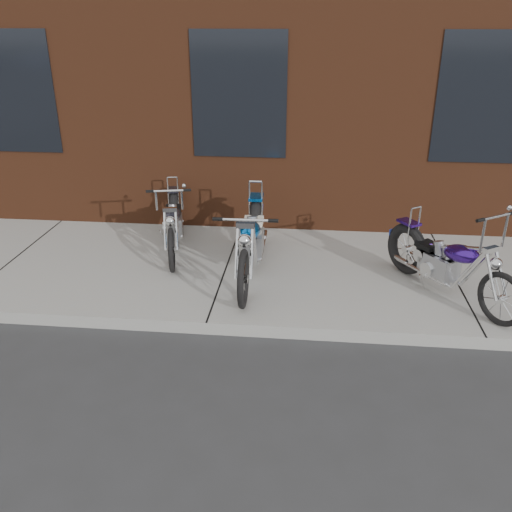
# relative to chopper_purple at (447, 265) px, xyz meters

# --- Properties ---
(ground) EXTENTS (120.00, 120.00, 0.00)m
(ground) POSITION_rel_chopper_purple_xyz_m (-2.75, -0.98, -0.53)
(ground) COLOR #303030
(ground) RESTS_ON ground
(sidewalk) EXTENTS (22.00, 3.00, 0.15)m
(sidewalk) POSITION_rel_chopper_purple_xyz_m (-2.75, 0.52, -0.46)
(sidewalk) COLOR #9B9A97
(sidewalk) RESTS_ON ground
(chopper_purple) EXTENTS (1.25, 1.84, 1.20)m
(chopper_purple) POSITION_rel_chopper_purple_xyz_m (0.00, 0.00, 0.00)
(chopper_purple) COLOR black
(chopper_purple) RESTS_ON sidewalk
(chopper_blue) EXTENTS (0.59, 2.41, 1.05)m
(chopper_blue) POSITION_rel_chopper_purple_xyz_m (-2.39, 0.36, 0.05)
(chopper_blue) COLOR black
(chopper_blue) RESTS_ON sidewalk
(chopper_third) EXTENTS (0.64, 2.05, 1.05)m
(chopper_third) POSITION_rel_chopper_purple_xyz_m (-3.60, 1.07, -0.01)
(chopper_third) COLOR black
(chopper_third) RESTS_ON sidewalk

